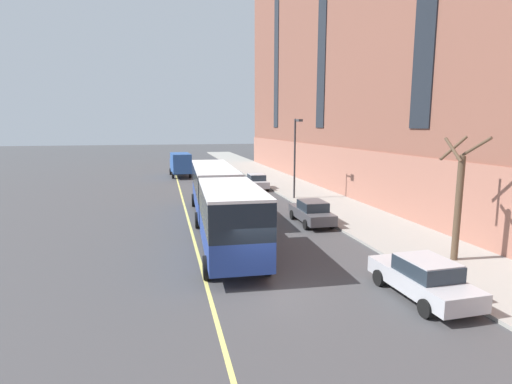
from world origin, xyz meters
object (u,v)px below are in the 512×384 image
at_px(street_lamp, 296,150).
at_px(fire_hydrant, 326,211).
at_px(city_bus, 219,197).
at_px(parked_car_silver_3, 256,181).
at_px(parked_car_darkgray_1, 312,212).
at_px(parked_car_silver_0, 423,278).
at_px(street_tree_mid_block, 459,199).
at_px(box_truck, 180,163).

bearing_deg(street_lamp, fire_hydrant, -90.82).
distance_m(city_bus, parked_car_silver_3, 16.46).
distance_m(parked_car_darkgray_1, fire_hydrant, 2.13).
relative_size(parked_car_silver_0, fire_hydrant, 6.40).
bearing_deg(street_tree_mid_block, parked_car_darkgray_1, 113.97).
relative_size(parked_car_darkgray_1, street_lamp, 0.68).
xyz_separation_m(box_truck, fire_hydrant, (8.84, -25.47, -1.22)).
bearing_deg(parked_car_silver_3, city_bus, -111.01).
distance_m(city_bus, box_truck, 27.12).
height_order(parked_car_silver_0, parked_car_silver_3, same).
relative_size(street_lamp, fire_hydrant, 9.43).
height_order(city_bus, parked_car_silver_0, city_bus).
height_order(parked_car_silver_3, box_truck, box_truck).
xyz_separation_m(parked_car_silver_0, box_truck, (-7.14, 38.60, 0.93)).
relative_size(city_bus, parked_car_silver_0, 4.13).
bearing_deg(box_truck, parked_car_silver_0, -79.52).
xyz_separation_m(box_truck, street_lamp, (8.94, -18.51, 2.60)).
relative_size(parked_car_silver_0, box_truck, 0.66).
xyz_separation_m(parked_car_darkgray_1, street_lamp, (1.67, 8.36, 3.53)).
height_order(parked_car_silver_0, fire_hydrant, parked_car_silver_0).
bearing_deg(street_lamp, city_bus, -132.13).
xyz_separation_m(parked_car_silver_0, street_lamp, (1.79, 20.09, 3.53)).
xyz_separation_m(parked_car_silver_0, street_tree_mid_block, (3.93, 3.16, 2.26)).
distance_m(parked_car_silver_0, street_tree_mid_block, 5.52).
bearing_deg(fire_hydrant, parked_car_darkgray_1, -138.36).
distance_m(parked_car_darkgray_1, box_truck, 27.85).
distance_m(parked_car_darkgray_1, parked_car_silver_3, 15.09).
distance_m(parked_car_silver_3, street_lamp, 7.83).
xyz_separation_m(parked_car_darkgray_1, street_tree_mid_block, (3.81, -8.57, 2.26)).
xyz_separation_m(parked_car_darkgray_1, fire_hydrant, (1.57, 1.40, -0.29)).
bearing_deg(city_bus, parked_car_silver_0, -62.55).
distance_m(parked_car_darkgray_1, street_lamp, 9.23).
bearing_deg(box_truck, street_tree_mid_block, -72.65).
relative_size(city_bus, fire_hydrant, 26.45).
xyz_separation_m(parked_car_silver_0, parked_car_darkgray_1, (0.12, 11.73, -0.00)).
height_order(box_truck, street_tree_mid_block, street_tree_mid_block).
xyz_separation_m(city_bus, street_tree_mid_block, (9.90, -8.34, 0.96)).
height_order(city_bus, street_tree_mid_block, street_tree_mid_block).
height_order(box_truck, fire_hydrant, box_truck).
distance_m(city_bus, parked_car_darkgray_1, 6.23).
height_order(city_bus, parked_car_darkgray_1, city_bus).
relative_size(city_bus, parked_car_darkgray_1, 4.11).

